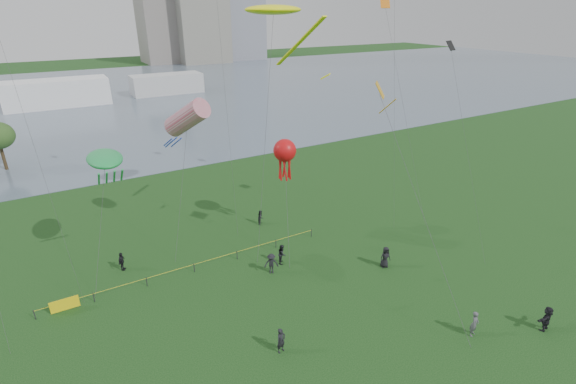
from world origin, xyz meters
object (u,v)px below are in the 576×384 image
kite_flyer (474,324)px  kite_octopus (285,151)px  kite_stingray (274,11)px  fence (119,288)px

kite_flyer → kite_octopus: kite_octopus is taller
kite_flyer → kite_stingray: 28.93m
kite_flyer → kite_stingray: kite_stingray is taller
kite_stingray → kite_octopus: (0.28, -1.28, -12.16)m
fence → kite_octopus: kite_octopus is taller
fence → kite_stingray: 26.12m
kite_flyer → kite_octopus: size_ratio=0.20×
fence → kite_stingray: bearing=13.0°
fence → kite_flyer: size_ratio=12.47×
kite_flyer → kite_octopus: 21.27m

